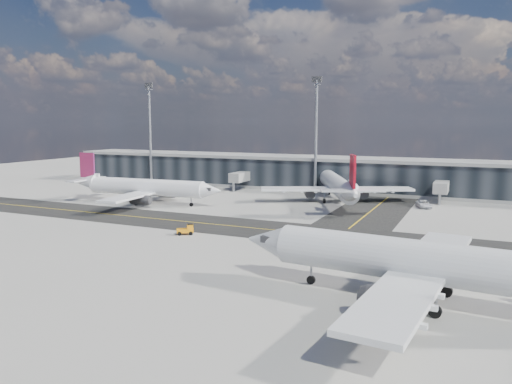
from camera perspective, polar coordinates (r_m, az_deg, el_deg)
ground at (r=82.88m, az=-3.37°, el=-4.49°), size 300.00×300.00×0.00m
taxiway_lanes at (r=90.78m, az=1.98°, el=-3.36°), size 180.00×63.00×0.03m
terminal_concourse at (r=132.73m, az=7.71°, el=1.98°), size 152.00×19.80×8.80m
floodlight_masts at (r=125.40m, az=6.88°, el=6.92°), size 102.50×0.70×28.90m
airliner_af at (r=112.57m, az=-12.66°, el=0.53°), size 36.87×31.44×10.92m
airliner_redtail at (r=111.66m, az=9.33°, el=0.72°), size 32.87×38.09×11.84m
airliner_near at (r=52.13m, az=20.16°, el=-7.81°), size 42.81×36.55×12.67m
baggage_tug at (r=80.82m, az=-7.92°, el=-4.27°), size 2.95×2.50×1.68m
service_van at (r=110.77m, az=18.64°, el=-1.32°), size 4.20×5.88×1.49m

